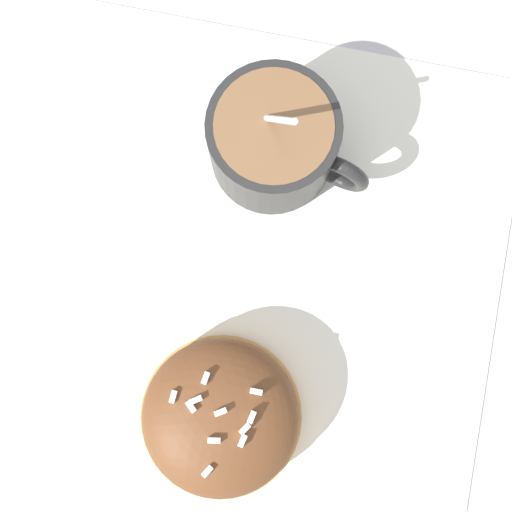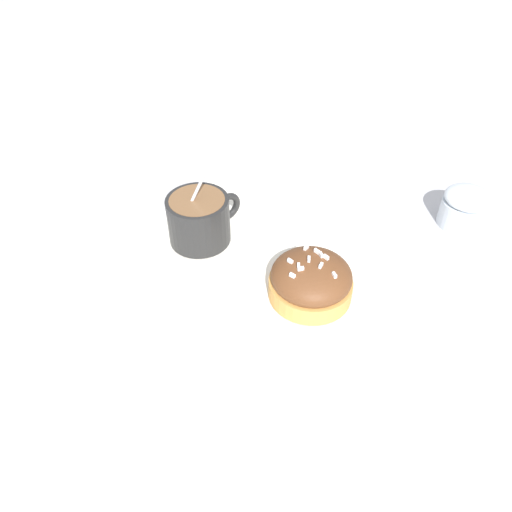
# 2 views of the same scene
# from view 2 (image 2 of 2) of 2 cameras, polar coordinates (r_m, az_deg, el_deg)

# --- Properties ---
(ground_plane) EXTENTS (3.00, 3.00, 0.00)m
(ground_plane) POSITION_cam_2_polar(r_m,az_deg,el_deg) (0.63, -0.37, -1.02)
(ground_plane) COLOR #B2B2B7
(paper_napkin) EXTENTS (0.35, 0.33, 0.00)m
(paper_napkin) POSITION_cam_2_polar(r_m,az_deg,el_deg) (0.63, -0.37, -0.92)
(paper_napkin) COLOR white
(paper_napkin) RESTS_ON ground_plane
(coffee_cup) EXTENTS (0.08, 0.10, 0.10)m
(coffee_cup) POSITION_cam_2_polar(r_m,az_deg,el_deg) (0.65, -6.48, 4.37)
(coffee_cup) COLOR black
(coffee_cup) RESTS_ON paper_napkin
(frosted_pastry) EXTENTS (0.10, 0.10, 0.05)m
(frosted_pastry) POSITION_cam_2_polar(r_m,az_deg,el_deg) (0.58, 6.41, -2.65)
(frosted_pastry) COLOR #D19347
(frosted_pastry) RESTS_ON paper_napkin
(sugar_bowl) EXTENTS (0.06, 0.06, 0.05)m
(sugar_bowl) POSITION_cam_2_polar(r_m,az_deg,el_deg) (0.73, 22.83, 5.15)
(sugar_bowl) COLOR silver
(sugar_bowl) RESTS_ON ground_plane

